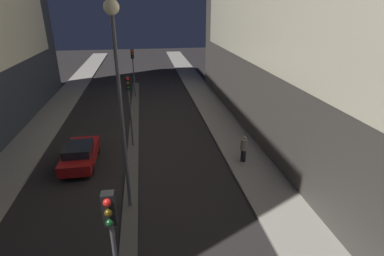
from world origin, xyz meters
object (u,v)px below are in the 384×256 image
traffic_light_far (133,63)px  pedestrian_on_right_sidewalk (244,148)px  car_left_lane (80,154)px  street_lamp (117,69)px  traffic_light_mid (129,96)px  traffic_light_near (113,236)px

traffic_light_far → pedestrian_on_right_sidewalk: traffic_light_far is taller
traffic_light_far → car_left_lane: traffic_light_far is taller
street_lamp → traffic_light_mid: bearing=90.0°
pedestrian_on_right_sidewalk → traffic_light_far: bearing=113.9°
traffic_light_near → car_left_lane: traffic_light_near is taller
car_left_lane → pedestrian_on_right_sidewalk: (9.98, -1.37, 0.28)m
traffic_light_mid → car_left_lane: traffic_light_mid is taller
traffic_light_far → pedestrian_on_right_sidewalk: size_ratio=2.85×
traffic_light_near → car_left_lane: 11.69m
traffic_light_near → street_lamp: (0.00, 6.13, 3.14)m
car_left_lane → traffic_light_near: bearing=-74.0°
traffic_light_near → traffic_light_mid: same height
traffic_light_mid → street_lamp: size_ratio=0.52×
traffic_light_near → street_lamp: size_ratio=0.52×
traffic_light_mid → traffic_light_far: bearing=90.0°
traffic_light_near → pedestrian_on_right_sidewalk: (6.87, 9.51, -2.67)m
street_lamp → car_left_lane: 8.33m
traffic_light_mid → car_left_lane: bearing=-146.0°
traffic_light_mid → traffic_light_near: bearing=-90.0°
traffic_light_mid → pedestrian_on_right_sidewalk: 8.14m
traffic_light_far → street_lamp: size_ratio=0.52×
traffic_light_near → pedestrian_on_right_sidewalk: traffic_light_near is taller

